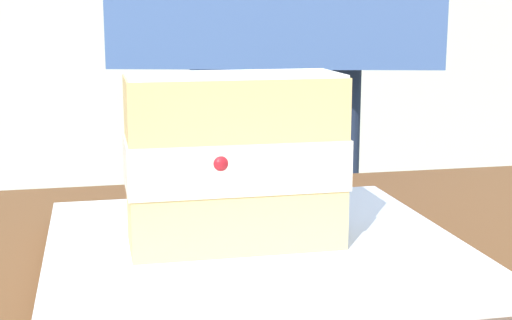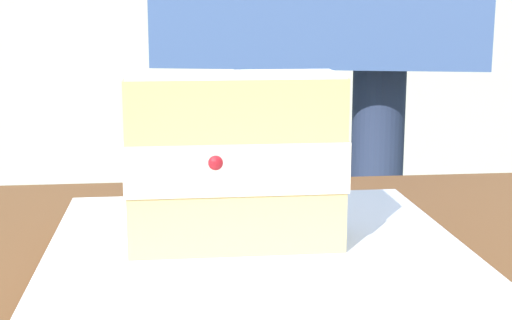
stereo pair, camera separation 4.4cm
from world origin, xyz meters
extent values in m
cube|color=white|center=(0.01, 0.27, 0.70)|extent=(0.23, 0.23, 0.01)
cube|color=white|center=(0.01, 0.27, 0.71)|extent=(0.25, 0.25, 0.00)
cube|color=#E0C17A|center=(0.00, 0.27, 0.73)|extent=(0.12, 0.05, 0.04)
cube|color=white|center=(0.00, 0.27, 0.76)|extent=(0.13, 0.05, 0.03)
sphere|color=#B21923|center=(-0.01, 0.29, 0.75)|extent=(0.02, 0.02, 0.02)
sphere|color=#B21923|center=(-0.01, 0.24, 0.76)|extent=(0.01, 0.01, 0.01)
sphere|color=#B21923|center=(0.01, 0.30, 0.76)|extent=(0.01, 0.01, 0.01)
sphere|color=#B21923|center=(0.04, 0.30, 0.76)|extent=(0.01, 0.01, 0.01)
cube|color=#E0C17A|center=(0.00, 0.27, 0.79)|extent=(0.12, 0.05, 0.04)
cube|color=white|center=(0.00, 0.27, 0.81)|extent=(0.12, 0.05, 0.00)
cylinder|color=silver|center=(0.03, 0.44, 0.70)|extent=(0.13, 0.07, 0.01)
cube|color=silver|center=(0.11, 0.41, 0.70)|extent=(0.04, 0.03, 0.01)
camera|label=1|loc=(-0.08, -0.15, 0.85)|focal=52.25mm
camera|label=2|loc=(-0.04, -0.16, 0.85)|focal=52.25mm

